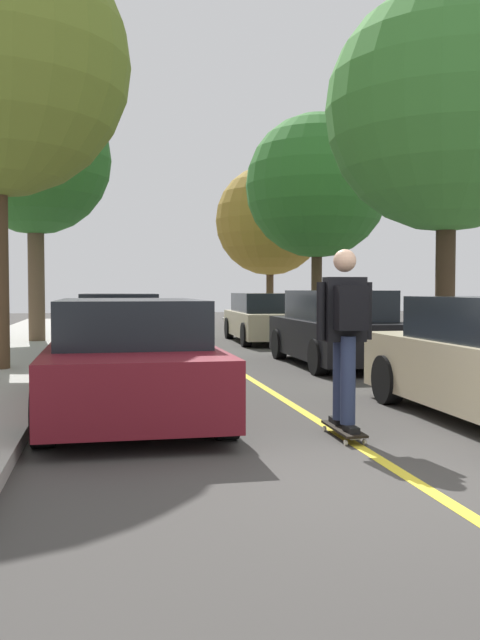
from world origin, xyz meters
TOP-DOWN VIEW (x-y plane):
  - ground at (0.00, 0.00)m, footprint 80.00×80.00m
  - center_line at (0.00, 4.00)m, footprint 0.12×39.20m
  - parked_car_left_nearest at (-2.09, 3.23)m, footprint 2.01×4.47m
  - parked_car_left_near at (-2.09, 10.29)m, footprint 1.98×4.39m
  - parked_car_left_far at (-2.09, 16.25)m, footprint 1.97×4.73m
  - parked_car_right_near at (2.09, 7.83)m, footprint 1.87×4.30m
  - parked_car_right_far at (2.09, 14.01)m, footprint 2.03×4.57m
  - street_tree_left_near at (-4.20, 13.88)m, footprint 3.98×3.98m
  - street_tree_right_nearest at (4.20, 7.46)m, footprint 4.76×4.76m
  - street_tree_right_near at (4.20, 15.94)m, footprint 4.53×4.53m
  - street_tree_right_far at (4.20, 22.34)m, footprint 4.46×4.46m
  - skateboard at (-0.01, 1.49)m, footprint 0.23×0.84m
  - skateboarder at (-0.01, 1.46)m, footprint 0.58×0.70m

SIDE VIEW (x-z plane):
  - ground at x=0.00m, z-range 0.00..0.00m
  - center_line at x=0.00m, z-range 0.00..0.01m
  - skateboard at x=-0.01m, z-range 0.04..0.14m
  - parked_car_left_far at x=-2.09m, z-range 0.01..1.34m
  - parked_car_left_nearest at x=-2.09m, z-range -0.01..1.37m
  - parked_car_right_far at x=2.09m, z-range -0.01..1.38m
  - parked_car_left_near at x=-2.09m, z-range -0.01..1.40m
  - parked_car_right_near at x=2.09m, z-range -0.03..1.45m
  - skateboarder at x=-0.01m, z-range 0.23..2.03m
  - street_tree_right_far at x=4.20m, z-range 1.10..7.51m
  - street_tree_right_near at x=4.20m, z-range 1.31..8.21m
  - street_tree_left_near at x=-4.20m, z-range 1.52..8.32m
  - street_tree_right_nearest at x=4.20m, z-range 1.38..8.63m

